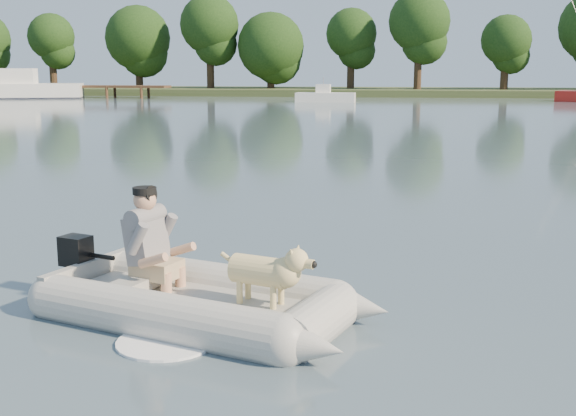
% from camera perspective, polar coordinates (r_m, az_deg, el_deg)
% --- Properties ---
extents(water, '(160.00, 160.00, 0.00)m').
position_cam_1_polar(water, '(7.38, -6.65, -8.85)').
color(water, slate).
rests_on(water, ground).
extents(shore_bank, '(160.00, 12.00, 0.70)m').
position_cam_1_polar(shore_bank, '(68.75, 6.99, 9.07)').
color(shore_bank, '#47512D').
rests_on(shore_bank, water).
extents(dock, '(18.00, 2.00, 1.04)m').
position_cam_1_polar(dock, '(64.99, -17.13, 8.79)').
color(dock, '#4C331E').
rests_on(dock, water).
extents(treeline, '(90.75, 7.35, 9.27)m').
position_cam_1_polar(treeline, '(68.16, 14.62, 12.97)').
color(treeline, '#332316').
rests_on(treeline, shore_bank).
extents(dinghy, '(5.73, 5.04, 1.38)m').
position_cam_1_polar(dinghy, '(7.28, -6.86, -4.26)').
color(dinghy, '#A1A19C').
rests_on(dinghy, water).
extents(man, '(0.88, 0.81, 1.07)m').
position_cam_1_polar(man, '(7.68, -11.02, -2.18)').
color(man, slate).
rests_on(man, dinghy).
extents(dog, '(0.98, 0.60, 0.62)m').
position_cam_1_polar(dog, '(7.02, -2.21, -5.39)').
color(dog, '#D2C179').
rests_on(dog, dinghy).
extents(outboard_motor, '(0.48, 0.40, 0.78)m').
position_cam_1_polar(outboard_motor, '(8.36, -16.34, -4.62)').
color(outboard_motor, black).
rests_on(outboard_motor, dinghy).
extents(cabin_cruiser, '(9.95, 6.09, 2.90)m').
position_cam_1_polar(cabin_cruiser, '(63.72, -20.04, 9.22)').
color(cabin_cruiser, white).
rests_on(cabin_cruiser, water).
extents(motorboat, '(4.54, 1.78, 1.91)m').
position_cam_1_polar(motorboat, '(53.88, 2.99, 9.27)').
color(motorboat, white).
rests_on(motorboat, water).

